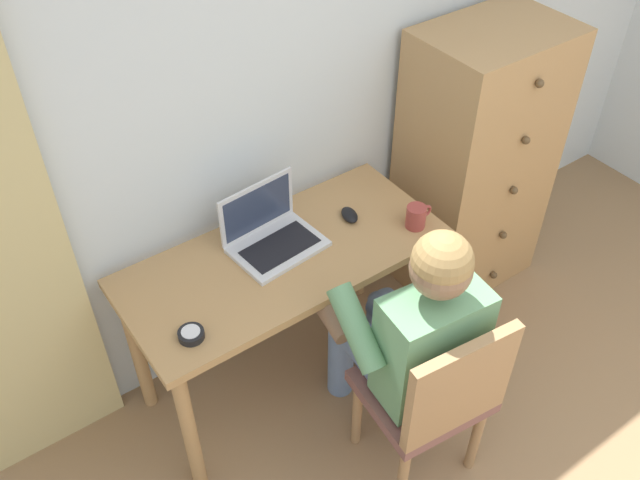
% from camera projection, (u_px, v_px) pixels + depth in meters
% --- Properties ---
extents(wall_back, '(4.80, 0.05, 2.50)m').
position_uv_depth(wall_back, '(300.00, 72.00, 2.63)').
color(wall_back, silver).
rests_on(wall_back, ground_plane).
extents(desk, '(1.26, 0.57, 0.74)m').
position_uv_depth(desk, '(284.00, 276.00, 2.70)').
color(desk, tan).
rests_on(desk, ground_plane).
extents(dresser, '(0.64, 0.48, 1.32)m').
position_uv_depth(dresser, '(475.00, 164.00, 3.19)').
color(dresser, tan).
rests_on(dresser, ground_plane).
extents(chair, '(0.46, 0.44, 0.87)m').
position_uv_depth(chair, '(434.00, 395.00, 2.46)').
color(chair, brown).
rests_on(chair, ground_plane).
extents(person_seated, '(0.57, 0.61, 1.19)m').
position_uv_depth(person_seated, '(409.00, 328.00, 2.45)').
color(person_seated, '#6B84AD').
rests_on(person_seated, ground_plane).
extents(laptop, '(0.36, 0.28, 0.24)m').
position_uv_depth(laptop, '(271.00, 233.00, 2.64)').
color(laptop, silver).
rests_on(laptop, desk).
extents(computer_mouse, '(0.08, 0.11, 0.03)m').
position_uv_depth(computer_mouse, '(349.00, 215.00, 2.77)').
color(computer_mouse, black).
rests_on(computer_mouse, desk).
extents(desk_clock, '(0.09, 0.09, 0.03)m').
position_uv_depth(desk_clock, '(191.00, 334.00, 2.31)').
color(desk_clock, black).
rests_on(desk_clock, desk).
extents(coffee_mug, '(0.12, 0.08, 0.09)m').
position_uv_depth(coffee_mug, '(416.00, 216.00, 2.72)').
color(coffee_mug, '#9E3D38').
rests_on(coffee_mug, desk).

